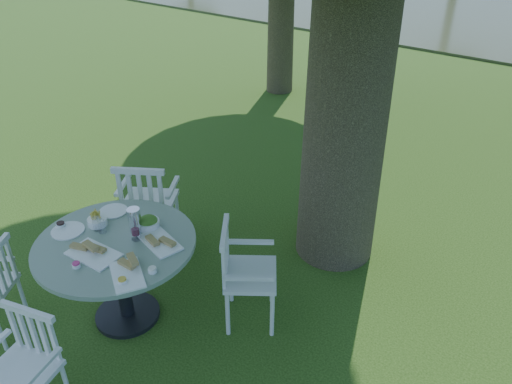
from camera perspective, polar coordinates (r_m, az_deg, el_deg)
ground at (r=4.99m, az=-1.43°, el=-9.35°), size 140.00×140.00×0.00m
table at (r=4.30m, az=-15.50°, el=-7.34°), size 1.30×1.30×0.82m
chair_ne at (r=4.20m, az=-1.93°, el=-8.69°), size 0.64×0.64×0.93m
chair_nw at (r=5.10m, az=-12.46°, el=-0.92°), size 0.69×0.68×1.01m
chair_se at (r=3.90m, az=-24.68°, el=-16.88°), size 0.54×0.52×0.87m
tableware at (r=4.21m, az=-15.19°, el=-4.48°), size 1.19×0.81×0.21m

